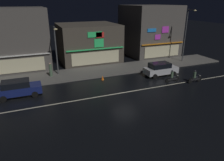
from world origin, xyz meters
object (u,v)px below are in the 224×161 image
at_px(parked_car_trailing, 160,69).
at_px(traffic_cone, 103,78).
at_px(streetlamp_east, 187,32).
at_px(motorcycle_trailing_far, 195,77).
at_px(streetlamp_mid, 56,47).
at_px(pedestrian_on_sidewalk, 51,70).
at_px(motorcycle_following, 172,77).
at_px(parked_car_near_kerb, 18,88).

bearing_deg(parked_car_trailing, traffic_cone, 171.09).
distance_m(streetlamp_east, traffic_cone, 15.28).
bearing_deg(motorcycle_trailing_far, streetlamp_mid, -26.16).
relative_size(streetlamp_mid, pedestrian_on_sidewalk, 3.47).
distance_m(streetlamp_mid, streetlamp_east, 19.12).
height_order(streetlamp_east, motorcycle_following, streetlamp_east).
height_order(streetlamp_east, pedestrian_on_sidewalk, streetlamp_east).
distance_m(pedestrian_on_sidewalk, motorcycle_trailing_far, 17.47).
height_order(parked_car_trailing, traffic_cone, parked_car_trailing).
distance_m(pedestrian_on_sidewalk, motorcycle_following, 14.86).
height_order(streetlamp_mid, pedestrian_on_sidewalk, streetlamp_mid).
bearing_deg(streetlamp_east, pedestrian_on_sidewalk, 178.37).
height_order(parked_car_near_kerb, traffic_cone, parked_car_near_kerb).
xyz_separation_m(streetlamp_mid, parked_car_near_kerb, (-4.64, -4.93, -2.89)).
distance_m(parked_car_near_kerb, parked_car_trailing, 16.80).
distance_m(motorcycle_following, traffic_cone, 8.27).
distance_m(parked_car_trailing, motorcycle_trailing_far, 4.32).
bearing_deg(parked_car_trailing, motorcycle_following, -92.27).
distance_m(streetlamp_east, pedestrian_on_sidewalk, 20.40).
bearing_deg(parked_car_trailing, streetlamp_mid, 158.30).
distance_m(streetlamp_mid, parked_car_near_kerb, 7.36).
distance_m(streetlamp_mid, parked_car_trailing, 13.41).
xyz_separation_m(streetlamp_east, traffic_cone, (-14.36, -2.78, -4.42)).
bearing_deg(motorcycle_trailing_far, traffic_cone, -22.04).
relative_size(parked_car_near_kerb, parked_car_trailing, 1.00).
height_order(streetlamp_mid, motorcycle_following, streetlamp_mid).
bearing_deg(pedestrian_on_sidewalk, parked_car_near_kerb, 169.85).
xyz_separation_m(streetlamp_mid, parked_car_trailing, (12.17, -4.84, -2.89)).
bearing_deg(traffic_cone, parked_car_near_kerb, -172.33).
bearing_deg(traffic_cone, streetlamp_east, 10.95).
distance_m(streetlamp_east, parked_car_near_kerb, 24.35).
relative_size(streetlamp_east, pedestrian_on_sidewalk, 4.51).
xyz_separation_m(streetlamp_mid, pedestrian_on_sidewalk, (-0.97, -0.33, -2.82)).
relative_size(streetlamp_east, motorcycle_trailing_far, 4.10).
bearing_deg(motorcycle_following, pedestrian_on_sidewalk, 142.89).
distance_m(streetlamp_mid, pedestrian_on_sidewalk, 3.00).
bearing_deg(pedestrian_on_sidewalk, streetlamp_mid, -42.99).
xyz_separation_m(pedestrian_on_sidewalk, parked_car_trailing, (13.14, -4.51, -0.07)).
distance_m(parked_car_near_kerb, motorcycle_trailing_far, 19.43).
height_order(parked_car_near_kerb, motorcycle_trailing_far, parked_car_near_kerb).
relative_size(streetlamp_mid, motorcycle_trailing_far, 3.16).
xyz_separation_m(streetlamp_east, motorcycle_trailing_far, (-4.61, -7.60, -4.06)).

